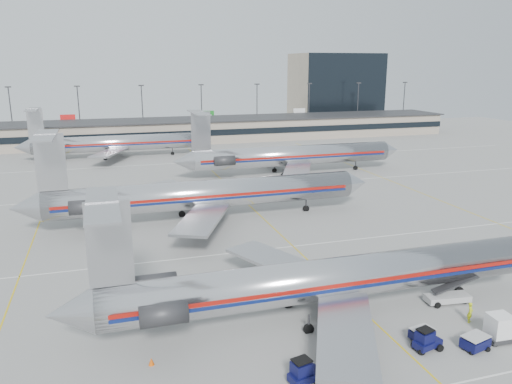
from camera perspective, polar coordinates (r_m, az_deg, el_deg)
name	(u,v)px	position (r m, az deg, el deg)	size (l,w,h in m)	color
ground	(329,280)	(51.59, 8.33, -9.89)	(260.00, 260.00, 0.00)	gray
apron_markings	(293,246)	(60.06, 4.26, -6.20)	(160.00, 0.15, 0.02)	silver
terminal	(180,130)	(142.93, -8.67, 6.99)	(162.00, 17.00, 6.25)	gray
light_mast_row	(172,107)	(156.20, -9.53, 9.57)	(163.60, 0.40, 15.28)	#38383D
distant_building	(335,89)	(189.53, 9.01, 11.58)	(30.00, 20.00, 25.00)	tan
jet_foreground	(320,279)	(43.17, 7.32, -9.89)	(44.91, 26.45, 11.76)	silver
jet_second_row	(199,194)	(68.91, -6.48, -0.27)	(49.61, 29.21, 12.99)	silver
jet_third_row	(289,156)	(98.39, 3.80, 4.18)	(47.18, 29.02, 12.90)	silver
jet_back_row	(113,143)	(120.47, -16.03, 5.39)	(43.65, 26.85, 11.94)	silver
tug_left	(304,373)	(35.96, 5.49, -19.87)	(2.52, 1.66, 1.89)	#0A0B37
tug_center	(426,340)	(41.39, 18.88, -15.76)	(2.40, 1.61, 1.78)	#0A0B37
cart_inner	(475,342)	(42.91, 23.78, -15.43)	(2.27, 1.82, 1.14)	#0A0B37
cart_outer	(422,334)	(42.73, 18.43, -15.14)	(1.96, 1.50, 1.01)	#0A0B37
uld_container	(499,328)	(44.66, 26.06, -13.76)	(2.16, 1.84, 2.17)	#2D2D30
belt_loader	(448,296)	(49.44, 21.14, -11.02)	(4.87, 1.92, 2.53)	#A4A4A4
ramp_worker_near	(470,312)	(46.64, 23.29, -12.52)	(0.65, 0.42, 1.77)	#B5C612
cone_left	(151,361)	(38.71, -11.87, -18.42)	(0.42, 0.42, 0.58)	#D44D07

